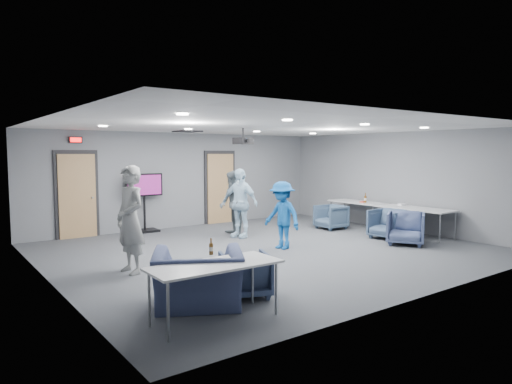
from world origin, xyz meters
TOP-DOWN VIEW (x-y plane):
  - floor at (0.00, 0.00)m, footprint 9.00×9.00m
  - ceiling at (0.00, 0.00)m, footprint 9.00×9.00m
  - wall_back at (0.00, 4.00)m, footprint 9.00×0.02m
  - wall_front at (0.00, -4.00)m, footprint 9.00×0.02m
  - wall_left at (-4.50, 0.00)m, footprint 0.02×8.00m
  - wall_right at (4.50, 0.00)m, footprint 0.02×8.00m
  - door_left at (-3.00, 3.95)m, footprint 1.06×0.17m
  - door_right at (1.20, 3.95)m, footprint 1.06×0.17m
  - exit_sign at (-3.00, 3.93)m, footprint 0.32×0.08m
  - hvac_diffuser at (-0.50, 2.80)m, footprint 0.60×0.60m
  - downlights at (0.00, 0.00)m, footprint 6.18×3.78m
  - person_a at (-3.19, -0.13)m, footprint 0.55×0.76m
  - person_b at (0.29, 1.87)m, footprint 0.79×0.93m
  - person_c at (0.31, 1.59)m, footprint 0.77×1.11m
  - person_d at (0.29, -0.12)m, footprint 0.68×1.03m
  - chair_right_a at (3.09, 1.13)m, footprint 0.78×0.76m
  - chair_right_b at (3.19, -0.75)m, footprint 0.90×0.88m
  - chair_right_c at (2.90, -1.46)m, footprint 1.15×1.15m
  - chair_front_a at (-2.31, -2.40)m, footprint 0.91×0.92m
  - chair_front_b at (-3.10, -2.40)m, footprint 1.56×1.50m
  - table_right_a at (4.00, 0.95)m, footprint 0.72×1.73m
  - table_right_b at (4.00, -0.95)m, footprint 0.82×1.97m
  - table_front_left at (-3.19, -3.00)m, footprint 1.70×0.73m
  - bottle_front at (-2.96, -2.52)m, footprint 0.06×0.06m
  - bottle_right at (3.93, 0.62)m, footprint 0.07×0.07m
  - snack_box at (3.92, 0.69)m, footprint 0.20×0.15m
  - wrapper at (4.21, -0.41)m, footprint 0.23×0.17m
  - tv_stand at (-1.32, 3.75)m, footprint 1.03×0.49m
  - projector at (-0.17, 0.74)m, footprint 0.43×0.40m

SIDE VIEW (x-z plane):
  - floor at x=0.00m, z-range 0.00..0.00m
  - chair_front_a at x=-2.31m, z-range 0.00..0.65m
  - chair_right_a at x=3.09m, z-range 0.00..0.68m
  - chair_right_b at x=3.19m, z-range 0.00..0.73m
  - chair_right_c at x=2.90m, z-range 0.00..0.77m
  - chair_front_b at x=-3.10m, z-range 0.00..0.78m
  - table_front_left at x=-3.19m, z-range 0.32..1.05m
  - table_right_a at x=4.00m, z-range 0.32..1.05m
  - table_right_b at x=4.00m, z-range 0.32..1.05m
  - person_d at x=0.29m, z-range 0.00..1.50m
  - snack_box at x=3.92m, z-range 0.73..0.77m
  - wrapper at x=4.21m, z-range 0.73..0.78m
  - bottle_front at x=-2.96m, z-range 0.70..0.93m
  - bottle_right at x=3.93m, z-range 0.69..0.97m
  - person_b at x=0.29m, z-range 0.00..1.67m
  - person_c at x=0.31m, z-range 0.00..1.74m
  - tv_stand at x=-1.32m, z-range 0.11..1.68m
  - person_a at x=-3.19m, z-range 0.00..1.91m
  - door_left at x=-3.00m, z-range -0.05..2.19m
  - door_right at x=1.20m, z-range -0.05..2.19m
  - wall_back at x=0.00m, z-range 0.00..2.70m
  - wall_front at x=0.00m, z-range 0.00..2.70m
  - wall_left at x=-4.50m, z-range 0.00..2.70m
  - wall_right at x=4.50m, z-range 0.00..2.70m
  - projector at x=-0.17m, z-range 2.22..2.59m
  - exit_sign at x=-3.00m, z-range 2.37..2.53m
  - downlights at x=0.00m, z-range 2.67..2.69m
  - hvac_diffuser at x=-0.50m, z-range 2.67..2.70m
  - ceiling at x=0.00m, z-range 2.70..2.70m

